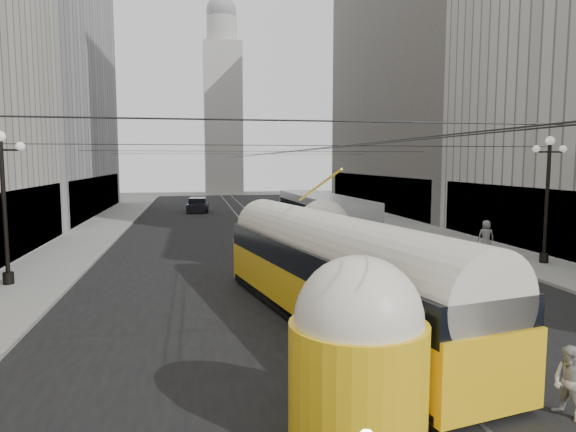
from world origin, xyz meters
name	(u,v)px	position (x,y,z in m)	size (l,w,h in m)	color
road	(261,233)	(0.00, 32.50, 0.00)	(20.00, 85.00, 0.02)	black
sidewalk_left	(100,230)	(-12.00, 36.00, 0.07)	(4.00, 72.00, 0.15)	gray
sidewalk_right	(396,223)	(12.00, 36.00, 0.07)	(4.00, 72.00, 0.15)	gray
rail_left	(251,233)	(-0.75, 32.50, 0.00)	(0.12, 85.00, 0.04)	gray
rail_right	(271,233)	(0.75, 32.50, 0.00)	(0.12, 85.00, 0.04)	gray
building_left_far	(27,65)	(-19.99, 48.00, 14.31)	(12.60, 28.60, 28.60)	#999999
building_right_far	(426,58)	(20.00, 48.00, 16.31)	(12.60, 32.60, 32.60)	#514C47
distant_tower	(223,101)	(0.00, 80.00, 14.97)	(6.00, 6.00, 31.36)	#B2AFA8
lamppost_left_mid	(4,199)	(-12.60, 18.00, 3.74)	(1.86, 0.44, 6.37)	black
lamppost_right_mid	(547,192)	(12.60, 18.00, 3.74)	(1.86, 0.44, 6.37)	black
catenary	(264,153)	(0.12, 31.49, 5.88)	(25.00, 72.00, 0.23)	black
streetcar	(333,271)	(-0.50, 10.74, 1.77)	(5.41, 16.21, 3.62)	yellow
city_bus	(322,219)	(2.84, 25.34, 1.76)	(3.18, 12.73, 3.21)	#9FA2A4
sedan_white_far	(297,212)	(4.63, 42.00, 0.59)	(1.90, 4.19, 1.30)	silver
sedan_dark_far	(198,205)	(-4.47, 49.45, 0.67)	(2.36, 4.87, 1.49)	black
pedestrian_crossing_b	(570,383)	(2.67, 3.96, 0.77)	(0.75, 0.58, 1.53)	#B2B0A6
pedestrian_sidewalk_right	(486,236)	(11.31, 21.21, 1.07)	(0.90, 0.55, 1.84)	slate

